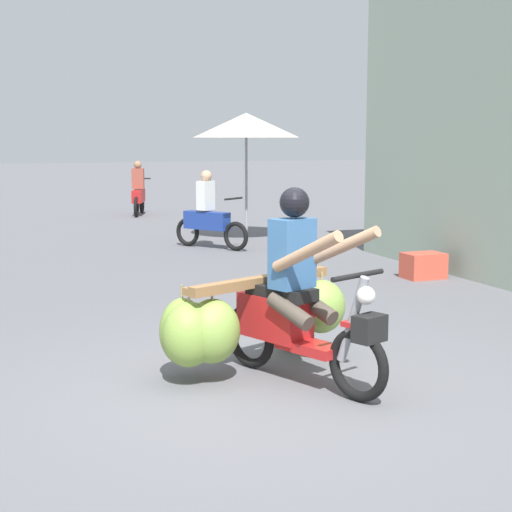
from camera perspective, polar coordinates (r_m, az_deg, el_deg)
name	(u,v)px	position (r m, az deg, el deg)	size (l,w,h in m)	color
ground_plane	(266,397)	(6.09, 0.75, -10.21)	(120.00, 120.00, 0.00)	slate
motorbike_main_loaded	(259,315)	(6.48, 0.24, -4.33)	(1.88, 1.96, 1.58)	black
motorbike_distant_ahead_left	(139,193)	(20.38, -8.55, 4.54)	(0.72, 1.55, 1.40)	black
motorbike_distant_ahead_right	(208,217)	(14.10, -3.53, 2.87)	(0.99, 1.38, 1.40)	black
market_umbrella_near_shop	(246,125)	(15.12, -0.72, 9.50)	(2.04, 2.04, 2.45)	#99999E
produce_crate	(423,266)	(11.31, 12.10, -0.69)	(0.56, 0.40, 0.36)	#CC4C38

